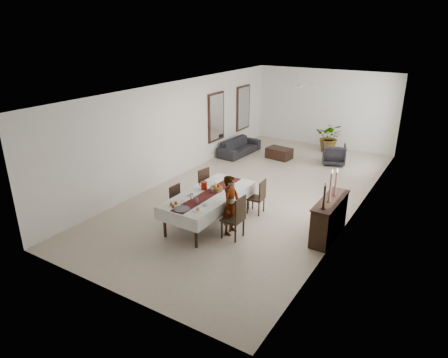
% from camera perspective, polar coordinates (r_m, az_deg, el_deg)
% --- Properties ---
extents(floor, '(6.00, 12.00, 0.00)m').
position_cam_1_polar(floor, '(12.59, 4.83, -1.72)').
color(floor, '#C2B29A').
rests_on(floor, ground).
extents(ceiling, '(6.00, 12.00, 0.02)m').
position_cam_1_polar(ceiling, '(11.72, 5.32, 12.83)').
color(ceiling, white).
rests_on(ceiling, wall_back).
extents(wall_back, '(6.00, 0.02, 3.20)m').
position_cam_1_polar(wall_back, '(17.49, 14.16, 9.76)').
color(wall_back, white).
rests_on(wall_back, floor).
extents(wall_front, '(6.00, 0.02, 3.20)m').
position_cam_1_polar(wall_front, '(7.54, -16.23, -5.63)').
color(wall_front, white).
rests_on(wall_front, floor).
extents(wall_left, '(0.02, 12.00, 3.20)m').
position_cam_1_polar(wall_left, '(13.62, -6.33, 7.11)').
color(wall_left, white).
rests_on(wall_left, floor).
extents(wall_right, '(0.02, 12.00, 3.20)m').
position_cam_1_polar(wall_right, '(11.11, 19.00, 2.78)').
color(wall_right, white).
rests_on(wall_right, floor).
extents(dining_table_top, '(1.12, 2.61, 0.05)m').
position_cam_1_polar(dining_table_top, '(10.32, -2.14, -2.28)').
color(dining_table_top, black).
rests_on(dining_table_top, table_leg_fl).
extents(table_leg_fl, '(0.08, 0.08, 0.76)m').
position_cam_1_polar(table_leg_fl, '(9.89, -8.48, -6.22)').
color(table_leg_fl, black).
rests_on(table_leg_fl, floor).
extents(table_leg_fr, '(0.08, 0.08, 0.76)m').
position_cam_1_polar(table_leg_fr, '(9.35, -4.01, -7.73)').
color(table_leg_fr, black).
rests_on(table_leg_fr, floor).
extents(table_leg_bl, '(0.08, 0.08, 0.76)m').
position_cam_1_polar(table_leg_bl, '(11.66, -0.60, -1.56)').
color(table_leg_bl, black).
rests_on(table_leg_bl, floor).
extents(table_leg_br, '(0.08, 0.08, 0.76)m').
position_cam_1_polar(table_leg_br, '(11.21, 3.48, -2.57)').
color(table_leg_br, black).
rests_on(table_leg_br, floor).
extents(tablecloth_top, '(1.32, 2.81, 0.01)m').
position_cam_1_polar(tablecloth_top, '(10.30, -2.14, -2.11)').
color(tablecloth_top, silver).
rests_on(tablecloth_top, dining_table_top).
extents(tablecloth_drape_left, '(0.05, 2.79, 0.32)m').
position_cam_1_polar(tablecloth_drape_left, '(10.71, -4.92, -2.15)').
color(tablecloth_drape_left, white).
rests_on(tablecloth_drape_left, dining_table_top).
extents(tablecloth_drape_right, '(0.05, 2.79, 0.32)m').
position_cam_1_polar(tablecloth_drape_right, '(10.05, 0.84, -3.70)').
color(tablecloth_drape_right, silver).
rests_on(tablecloth_drape_right, dining_table_top).
extents(tablecloth_drape_near, '(1.28, 0.03, 0.32)m').
position_cam_1_polar(tablecloth_drape_near, '(9.37, -6.98, -5.82)').
color(tablecloth_drape_near, silver).
rests_on(tablecloth_drape_near, dining_table_top).
extents(tablecloth_drape_far, '(1.28, 0.03, 0.32)m').
position_cam_1_polar(tablecloth_drape_far, '(11.44, 1.82, -0.50)').
color(tablecloth_drape_far, silver).
rests_on(tablecloth_drape_far, dining_table_top).
extents(table_runner, '(0.42, 2.71, 0.00)m').
position_cam_1_polar(table_runner, '(10.30, -2.14, -2.07)').
color(table_runner, '#561818').
rests_on(table_runner, tablecloth_top).
extents(red_pitcher, '(0.16, 0.16, 0.22)m').
position_cam_1_polar(red_pitcher, '(10.53, -2.86, -0.93)').
color(red_pitcher, maroon).
rests_on(red_pitcher, tablecloth_top).
extents(pitcher_handle, '(0.13, 0.02, 0.13)m').
position_cam_1_polar(pitcher_handle, '(10.58, -3.27, -0.83)').
color(pitcher_handle, maroon).
rests_on(pitcher_handle, red_pitcher).
extents(wine_glass_near, '(0.08, 0.08, 0.18)m').
position_cam_1_polar(wine_glass_near, '(9.67, -3.88, -3.13)').
color(wine_glass_near, white).
rests_on(wine_glass_near, tablecloth_top).
extents(wine_glass_mid, '(0.08, 0.08, 0.18)m').
position_cam_1_polar(wine_glass_mid, '(9.88, -4.63, -2.60)').
color(wine_glass_mid, white).
rests_on(wine_glass_mid, tablecloth_top).
extents(wine_glass_far, '(0.08, 0.08, 0.18)m').
position_cam_1_polar(wine_glass_far, '(10.28, -1.73, -1.57)').
color(wine_glass_far, white).
rests_on(wine_glass_far, tablecloth_top).
extents(teacup_right, '(0.10, 0.10, 0.06)m').
position_cam_1_polar(teacup_right, '(9.63, -2.75, -3.60)').
color(teacup_right, white).
rests_on(teacup_right, saucer_right).
extents(saucer_right, '(0.16, 0.16, 0.01)m').
position_cam_1_polar(saucer_right, '(9.65, -2.75, -3.74)').
color(saucer_right, white).
rests_on(saucer_right, tablecloth_top).
extents(teacup_left, '(0.10, 0.10, 0.06)m').
position_cam_1_polar(teacup_left, '(10.19, -4.86, -2.23)').
color(teacup_left, silver).
rests_on(teacup_left, saucer_left).
extents(saucer_left, '(0.16, 0.16, 0.01)m').
position_cam_1_polar(saucer_left, '(10.20, -4.85, -2.36)').
color(saucer_left, silver).
rests_on(saucer_left, tablecloth_top).
extents(plate_near_right, '(0.26, 0.26, 0.02)m').
position_cam_1_polar(plate_near_right, '(9.39, -3.73, -4.48)').
color(plate_near_right, white).
rests_on(plate_near_right, tablecloth_top).
extents(bread_near_right, '(0.10, 0.10, 0.10)m').
position_cam_1_polar(bread_near_right, '(9.38, -3.73, -4.31)').
color(bread_near_right, tan).
rests_on(bread_near_right, plate_near_right).
extents(plate_near_left, '(0.26, 0.26, 0.02)m').
position_cam_1_polar(plate_near_left, '(9.89, -6.37, -3.19)').
color(plate_near_left, silver).
rests_on(plate_near_left, tablecloth_top).
extents(plate_far_left, '(0.26, 0.26, 0.02)m').
position_cam_1_polar(plate_far_left, '(10.93, -1.87, -0.61)').
color(plate_far_left, silver).
rests_on(plate_far_left, tablecloth_top).
extents(serving_tray, '(0.39, 0.39, 0.02)m').
position_cam_1_polar(serving_tray, '(9.47, -6.05, -4.30)').
color(serving_tray, '#3B3C40').
rests_on(serving_tray, tablecloth_top).
extents(jam_jar_a, '(0.07, 0.07, 0.08)m').
position_cam_1_polar(jam_jar_a, '(9.58, -7.30, -3.87)').
color(jam_jar_a, '#8C4014').
rests_on(jam_jar_a, tablecloth_top).
extents(jam_jar_b, '(0.07, 0.07, 0.08)m').
position_cam_1_polar(jam_jar_b, '(9.68, -7.55, -3.58)').
color(jam_jar_b, '#8D5F14').
rests_on(jam_jar_b, tablecloth_top).
extents(jam_jar_c, '(0.07, 0.07, 0.08)m').
position_cam_1_polar(jam_jar_c, '(9.73, -6.90, -3.44)').
color(jam_jar_c, brown).
rests_on(jam_jar_c, tablecloth_top).
extents(fruit_basket, '(0.32, 0.32, 0.11)m').
position_cam_1_polar(fruit_basket, '(10.46, -1.06, -1.38)').
color(fruit_basket, brown).
rests_on(fruit_basket, tablecloth_top).
extents(fruit_red, '(0.10, 0.10, 0.10)m').
position_cam_1_polar(fruit_red, '(10.43, -0.85, -0.96)').
color(fruit_red, maroon).
rests_on(fruit_red, fruit_basket).
extents(fruit_green, '(0.09, 0.09, 0.09)m').
position_cam_1_polar(fruit_green, '(10.47, -1.17, -0.86)').
color(fruit_green, olive).
rests_on(fruit_green, fruit_basket).
extents(fruit_yellow, '(0.09, 0.09, 0.09)m').
position_cam_1_polar(fruit_yellow, '(10.39, -1.23, -1.06)').
color(fruit_yellow, '#C08B21').
rests_on(fruit_yellow, fruit_basket).
extents(chair_right_near_seat, '(0.48, 0.48, 0.05)m').
position_cam_1_polar(chair_right_near_seat, '(9.72, 1.26, -5.75)').
color(chair_right_near_seat, black).
rests_on(chair_right_near_seat, chair_right_near_leg_fl).
extents(chair_right_near_leg_fl, '(0.05, 0.05, 0.46)m').
position_cam_1_polar(chair_right_near_leg_fl, '(9.60, 1.63, -7.84)').
color(chair_right_near_leg_fl, black).
rests_on(chair_right_near_leg_fl, floor).
extents(chair_right_near_leg_fr, '(0.05, 0.05, 0.46)m').
position_cam_1_polar(chair_right_near_leg_fr, '(9.90, 2.79, -6.93)').
color(chair_right_near_leg_fr, black).
rests_on(chair_right_near_leg_fr, floor).
extents(chair_right_near_leg_bl, '(0.05, 0.05, 0.46)m').
position_cam_1_polar(chair_right_near_leg_bl, '(9.78, -0.31, -7.25)').
color(chair_right_near_leg_bl, black).
rests_on(chair_right_near_leg_bl, floor).
extents(chair_right_near_leg_br, '(0.05, 0.05, 0.46)m').
position_cam_1_polar(chair_right_near_leg_br, '(10.07, 0.89, -6.37)').
color(chair_right_near_leg_br, black).
rests_on(chair_right_near_leg_br, floor).
extents(chair_right_near_back, '(0.05, 0.47, 0.60)m').
position_cam_1_polar(chair_right_near_back, '(9.48, 2.38, -4.34)').
color(chair_right_near_back, black).
rests_on(chair_right_near_back, chair_right_near_seat).
extents(chair_right_far_seat, '(0.43, 0.43, 0.05)m').
position_cam_1_polar(chair_right_far_seat, '(11.01, 4.59, -2.76)').
color(chair_right_far_seat, black).
rests_on(chair_right_far_seat, chair_right_far_leg_fl).
extents(chair_right_far_leg_fl, '(0.04, 0.04, 0.41)m').
position_cam_1_polar(chair_right_far_leg_fl, '(10.90, 5.00, -4.34)').
color(chair_right_far_leg_fl, black).
rests_on(chair_right_far_leg_fl, floor).
extents(chair_right_far_leg_fr, '(0.04, 0.04, 0.41)m').
position_cam_1_polar(chair_right_far_leg_fr, '(11.19, 5.70, -3.68)').
color(chair_right_far_leg_fr, black).
rests_on(chair_right_far_leg_fr, floor).
extents(chair_right_far_leg_bl, '(0.04, 0.04, 0.41)m').
position_cam_1_polar(chair_right_far_leg_bl, '(11.03, 3.39, -3.99)').
color(chair_right_far_leg_bl, black).
rests_on(chair_right_far_leg_bl, floor).
extents(chair_right_far_leg_br, '(0.04, 0.04, 0.41)m').
position_cam_1_polar(chair_right_far_leg_br, '(11.31, 4.13, -3.34)').
color(chair_right_far_leg_br, black).
rests_on(chair_right_far_leg_br, floor).
extents(chair_right_far_back, '(0.06, 0.41, 0.53)m').
position_cam_1_polar(chair_right_far_back, '(10.83, 5.54, -1.59)').
color(chair_right_far_back, black).
rests_on(chair_right_far_back, chair_right_far_seat).
extents(chair_left_near_seat, '(0.43, 0.43, 0.05)m').
position_cam_1_polar(chair_left_near_seat, '(10.62, -6.20, -3.80)').
color(chair_left_near_seat, black).
rests_on(chair_left_near_seat, chair_left_near_leg_fl).
extents(chair_left_near_leg_fl, '(0.04, 0.04, 0.40)m').
position_cam_1_polar(chair_left_near_leg_fl, '(10.93, -6.26, -4.35)').
color(chair_left_near_leg_fl, black).
rests_on(chair_left_near_leg_fl, floor).
extents(chair_left_near_leg_fr, '(0.04, 0.04, 0.40)m').
position_cam_1_polar(chair_left_near_leg_fr, '(10.70, -7.42, -4.98)').
color(chair_left_near_leg_fr, black).
rests_on(chair_left_near_leg_fr, floor).
extents(chair_left_near_leg_bl, '(0.04, 0.04, 0.40)m').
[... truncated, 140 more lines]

